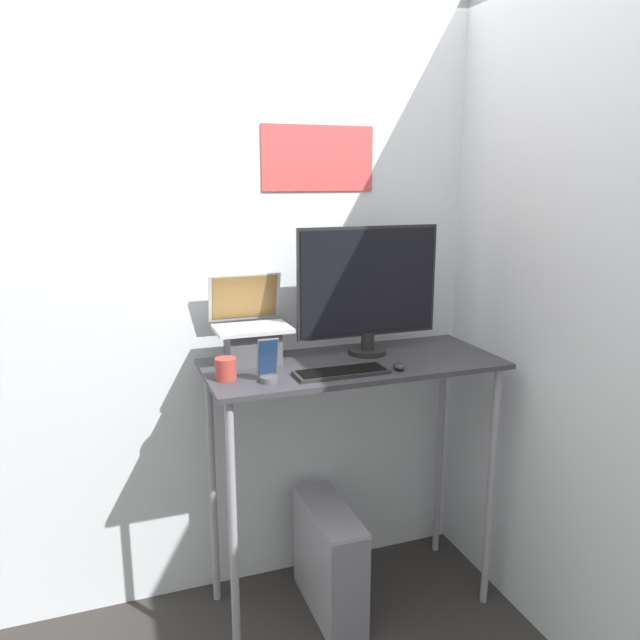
% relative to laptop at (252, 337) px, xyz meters
% --- Properties ---
extents(ground_plane, '(12.00, 12.00, 0.00)m').
position_rel_laptop_xyz_m(ground_plane, '(0.38, -0.38, -1.18)').
color(ground_plane, '#2D2B28').
extents(wall_back, '(6.00, 0.06, 2.60)m').
position_rel_laptop_xyz_m(wall_back, '(0.38, 0.21, 0.12)').
color(wall_back, silver).
rests_on(wall_back, ground_plane).
extents(wall_side_right, '(0.05, 6.00, 2.60)m').
position_rel_laptop_xyz_m(wall_side_right, '(1.05, -0.38, 0.12)').
color(wall_side_right, silver).
rests_on(wall_side_right, ground_plane).
extents(desk, '(1.18, 0.50, 1.08)m').
position_rel_laptop_xyz_m(desk, '(0.38, -0.13, -0.25)').
color(desk, '#333338').
rests_on(desk, ground_plane).
extents(laptop, '(0.29, 0.25, 0.34)m').
position_rel_laptop_xyz_m(laptop, '(0.00, 0.00, 0.00)').
color(laptop, '#4C4C51').
rests_on(laptop, desk).
extents(monitor, '(0.60, 0.16, 0.53)m').
position_rel_laptop_xyz_m(monitor, '(0.48, -0.04, 0.17)').
color(monitor, black).
rests_on(monitor, desk).
extents(keyboard, '(0.35, 0.12, 0.02)m').
position_rel_laptop_xyz_m(keyboard, '(0.27, -0.27, -0.09)').
color(keyboard, black).
rests_on(keyboard, desk).
extents(mouse, '(0.04, 0.06, 0.03)m').
position_rel_laptop_xyz_m(mouse, '(0.50, -0.29, -0.09)').
color(mouse, '#262626').
rests_on(mouse, desk).
extents(cell_phone, '(0.08, 0.07, 0.16)m').
position_rel_laptop_xyz_m(cell_phone, '(-0.00, -0.26, -0.05)').
color(cell_phone, '#4C4C51').
rests_on(cell_phone, desk).
extents(computer_tower, '(0.16, 0.48, 0.47)m').
position_rel_laptop_xyz_m(computer_tower, '(0.27, -0.15, -0.95)').
color(computer_tower, gray).
rests_on(computer_tower, ground_plane).
extents(mug, '(0.08, 0.08, 0.08)m').
position_rel_laptop_xyz_m(mug, '(-0.14, -0.18, -0.06)').
color(mug, '#9E382D').
rests_on(mug, desk).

